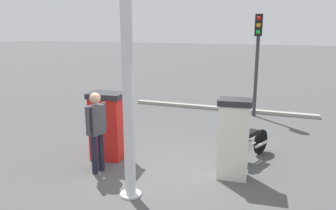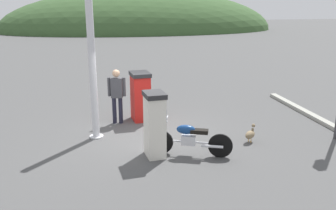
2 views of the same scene
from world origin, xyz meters
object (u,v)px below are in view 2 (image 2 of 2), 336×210
at_px(fuel_pump_near, 155,124).
at_px(attendant_person, 117,93).
at_px(fuel_pump_far, 141,96).
at_px(canopy_support_pole, 93,73).
at_px(wandering_duck, 250,134).
at_px(motorcycle_near_pump, 189,138).

relative_size(fuel_pump_near, attendant_person, 0.95).
relative_size(fuel_pump_far, canopy_support_pole, 0.40).
bearing_deg(fuel_pump_near, fuel_pump_far, 90.00).
distance_m(fuel_pump_near, wandering_duck, 2.85).
xyz_separation_m(fuel_pump_far, canopy_support_pole, (-1.47, -1.35, 1.09)).
xyz_separation_m(fuel_pump_near, motorcycle_near_pump, (0.86, -0.12, -0.38)).
relative_size(fuel_pump_far, wandering_duck, 3.20).
relative_size(motorcycle_near_pump, wandering_duck, 4.02).
bearing_deg(attendant_person, fuel_pump_near, -74.32).
height_order(fuel_pump_near, fuel_pump_far, fuel_pump_near).
bearing_deg(fuel_pump_near, attendant_person, 105.68).
distance_m(fuel_pump_near, fuel_pump_far, 2.97).
distance_m(motorcycle_near_pump, canopy_support_pole, 3.25).
xyz_separation_m(fuel_pump_near, wandering_duck, (2.75, 0.40, -0.61)).
xyz_separation_m(fuel_pump_far, attendant_person, (-0.78, -0.21, 0.20)).
distance_m(fuel_pump_near, canopy_support_pole, 2.43).
bearing_deg(motorcycle_near_pump, fuel_pump_far, 105.51).
bearing_deg(canopy_support_pole, fuel_pump_far, 42.57).
relative_size(motorcycle_near_pump, attendant_person, 1.15).
relative_size(fuel_pump_far, attendant_person, 0.91).
distance_m(fuel_pump_far, wandering_duck, 3.81).
bearing_deg(motorcycle_near_pump, canopy_support_pole, 143.12).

